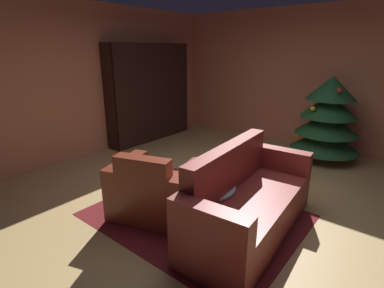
{
  "coord_description": "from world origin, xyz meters",
  "views": [
    {
      "loc": [
        1.77,
        -2.92,
        1.91
      ],
      "look_at": [
        -0.44,
        -0.18,
        0.76
      ],
      "focal_mm": 27.53,
      "sensor_mm": 36.0,
      "label": 1
    }
  ],
  "objects_px": {
    "armchair_red": "(156,192)",
    "decorated_tree": "(327,119)",
    "book_stack_on_table": "(208,183)",
    "bottle_on_table": "(195,181)",
    "coffee_table": "(204,190)",
    "couch_red": "(247,204)",
    "bookshelf_unit": "(155,95)"
  },
  "relations": [
    {
      "from": "armchair_red",
      "to": "decorated_tree",
      "type": "height_order",
      "value": "decorated_tree"
    },
    {
      "from": "book_stack_on_table",
      "to": "bottle_on_table",
      "type": "distance_m",
      "value": 0.21
    },
    {
      "from": "bottle_on_table",
      "to": "decorated_tree",
      "type": "xyz_separation_m",
      "value": [
        0.41,
        3.19,
        0.15
      ]
    },
    {
      "from": "book_stack_on_table",
      "to": "bottle_on_table",
      "type": "relative_size",
      "value": 0.69
    },
    {
      "from": "coffee_table",
      "to": "couch_red",
      "type": "bearing_deg",
      "value": 22.17
    },
    {
      "from": "coffee_table",
      "to": "book_stack_on_table",
      "type": "relative_size",
      "value": 3.1
    },
    {
      "from": "armchair_red",
      "to": "coffee_table",
      "type": "xyz_separation_m",
      "value": [
        0.55,
        0.22,
        0.12
      ]
    },
    {
      "from": "bottle_on_table",
      "to": "armchair_red",
      "type": "bearing_deg",
      "value": -176.77
    },
    {
      "from": "armchair_red",
      "to": "book_stack_on_table",
      "type": "distance_m",
      "value": 0.67
    },
    {
      "from": "book_stack_on_table",
      "to": "decorated_tree",
      "type": "distance_m",
      "value": 3.04
    },
    {
      "from": "couch_red",
      "to": "bottle_on_table",
      "type": "relative_size",
      "value": 6.06
    },
    {
      "from": "bottle_on_table",
      "to": "decorated_tree",
      "type": "relative_size",
      "value": 0.22
    },
    {
      "from": "bottle_on_table",
      "to": "coffee_table",
      "type": "bearing_deg",
      "value": 96.77
    },
    {
      "from": "coffee_table",
      "to": "bottle_on_table",
      "type": "xyz_separation_m",
      "value": [
        0.02,
        -0.19,
        0.17
      ]
    },
    {
      "from": "bottle_on_table",
      "to": "decorated_tree",
      "type": "bearing_deg",
      "value": 82.6
    },
    {
      "from": "book_stack_on_table",
      "to": "couch_red",
      "type": "bearing_deg",
      "value": 24.77
    },
    {
      "from": "bookshelf_unit",
      "to": "bottle_on_table",
      "type": "relative_size",
      "value": 6.41
    },
    {
      "from": "book_stack_on_table",
      "to": "bookshelf_unit",
      "type": "bearing_deg",
      "value": 144.82
    },
    {
      "from": "book_stack_on_table",
      "to": "bottle_on_table",
      "type": "xyz_separation_m",
      "value": [
        -0.03,
        -0.19,
        0.08
      ]
    },
    {
      "from": "bookshelf_unit",
      "to": "armchair_red",
      "type": "bearing_deg",
      "value": -44.47
    },
    {
      "from": "armchair_red",
      "to": "couch_red",
      "type": "bearing_deg",
      "value": 22.02
    },
    {
      "from": "armchair_red",
      "to": "book_stack_on_table",
      "type": "xyz_separation_m",
      "value": [
        0.6,
        0.22,
        0.21
      ]
    },
    {
      "from": "bookshelf_unit",
      "to": "bottle_on_table",
      "type": "bearing_deg",
      "value": -37.88
    },
    {
      "from": "coffee_table",
      "to": "book_stack_on_table",
      "type": "bearing_deg",
      "value": 0.92
    },
    {
      "from": "book_stack_on_table",
      "to": "armchair_red",
      "type": "bearing_deg",
      "value": -159.82
    },
    {
      "from": "armchair_red",
      "to": "coffee_table",
      "type": "bearing_deg",
      "value": 21.91
    },
    {
      "from": "bookshelf_unit",
      "to": "bottle_on_table",
      "type": "height_order",
      "value": "bookshelf_unit"
    },
    {
      "from": "coffee_table",
      "to": "armchair_red",
      "type": "bearing_deg",
      "value": -158.09
    },
    {
      "from": "armchair_red",
      "to": "bottle_on_table",
      "type": "height_order",
      "value": "armchair_red"
    },
    {
      "from": "armchair_red",
      "to": "book_stack_on_table",
      "type": "bearing_deg",
      "value": 20.18
    },
    {
      "from": "book_stack_on_table",
      "to": "bottle_on_table",
      "type": "height_order",
      "value": "bottle_on_table"
    },
    {
      "from": "armchair_red",
      "to": "coffee_table",
      "type": "distance_m",
      "value": 0.6
    }
  ]
}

